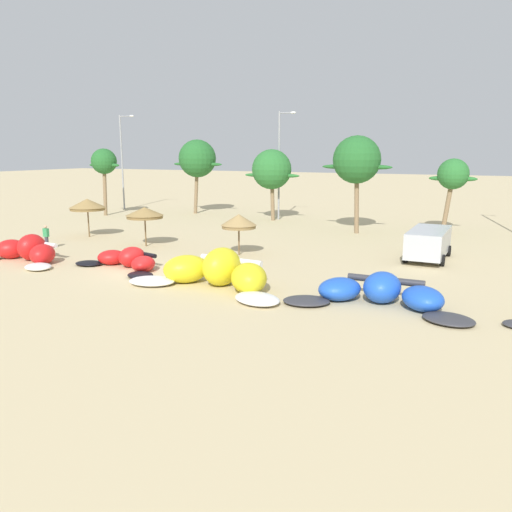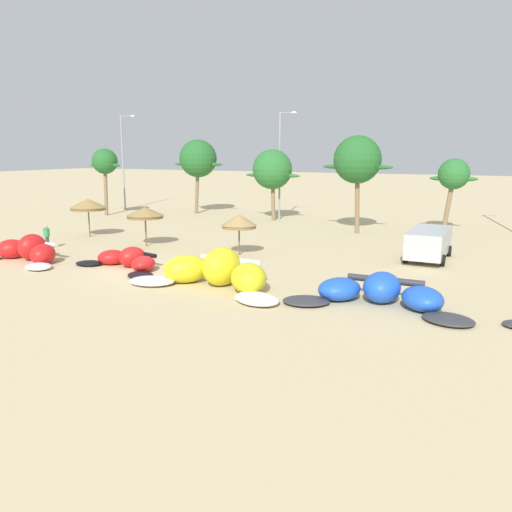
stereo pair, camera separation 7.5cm
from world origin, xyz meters
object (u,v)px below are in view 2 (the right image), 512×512
Objects in this scene: beach_umbrella_near_palms at (239,221)px; lamppost_west_center at (281,161)px; person_near_kites at (47,237)px; palm_center_left at (357,160)px; kite_left at (127,260)px; lamppost_west at (124,158)px; kite_left_of_center at (216,273)px; kite_far_left at (27,251)px; beach_umbrella_near_van at (88,204)px; parked_van at (429,242)px; kite_center at (380,293)px; palm_left at (198,159)px; palm_left_of_gap at (272,170)px; palm_leftmost at (105,163)px; palm_center_right at (454,175)px; beach_umbrella_middle at (145,213)px.

beach_umbrella_near_palms is 0.26× the size of lamppost_west_center.
palm_center_left is at bearing 43.11° from person_near_kites.
person_near_kites reaches higher than kite_left.
lamppost_west reaches higher than lamppost_west_center.
person_near_kites is (-8.52, 2.14, 0.38)m from kite_left.
kite_left_of_center is 15.58m from person_near_kites.
person_near_kites is (-12.50, -3.86, -1.33)m from beach_umbrella_near_palms.
kite_far_left is 9.11m from beach_umbrella_near_van.
parked_van is at bearing 53.51° from kite_left_of_center.
beach_umbrella_near_palms is at bearing 146.12° from kite_center.
parked_van is 0.67× the size of palm_left.
beach_umbrella_near_palms is 0.34× the size of palm_center_left.
palm_left is 9.49m from lamppost_west.
lamppost_west_center reaches higher than person_near_kites.
palm_left_of_gap reaches higher than kite_center.
palm_left is at bearing 162.41° from palm_center_left.
palm_leftmost is at bearing 150.42° from beach_umbrella_near_palms.
kite_far_left is 24.28m from palm_left_of_gap.
kite_left_of_center is 36.37m from lamppost_west.
beach_umbrella_near_van is 19.18m from lamppost_west.
kite_left is 0.83× the size of palm_center_left.
kite_far_left is 25.39m from lamppost_west_center.
parked_van is (8.34, 11.27, 0.38)m from kite_left_of_center.
kite_left is at bearing -125.98° from palm_center_right.
palm_center_right reaches higher than kite_left_of_center.
palm_left is (-3.37, 24.79, 5.06)m from kite_far_left.
palm_center_right is at bearing 89.01° from parked_van.
palm_center_right is (21.75, 22.04, 3.99)m from kite_far_left.
kite_left is 2.36× the size of beach_umbrella_middle.
beach_umbrella_near_van is 0.28× the size of lamppost_west.
kite_far_left is 2.60× the size of beach_umbrella_middle.
palm_center_right is (25.12, -2.75, -1.07)m from palm_left.
lamppost_west is at bearing 117.66° from kite_far_left.
palm_center_right reaches higher than parked_van.
person_near_kites is at bearing -111.35° from lamppost_west_center.
lamppost_west_center is at bearing 121.63° from kite_center.
lamppost_west_center reaches higher than palm_center_right.
kite_left_of_center is 25.05m from palm_left_of_gap.
palm_left_of_gap is (-7.50, 23.55, 4.03)m from kite_left_of_center.
parked_van reaches higher than person_near_kites.
kite_far_left is at bearing -103.84° from palm_left_of_gap.
person_near_kites is (-1.93, 3.29, 0.22)m from kite_far_left.
palm_left is at bearing 170.27° from palm_left_of_gap.
palm_left is 9.60m from lamppost_west_center.
palm_leftmost is (-32.56, 8.45, 4.24)m from parked_van.
palm_leftmost reaches higher than beach_umbrella_near_palms.
beach_umbrella_middle is at bearing -40.65° from palm_leftmost.
kite_far_left is at bearing -60.44° from palm_leftmost.
lamppost_west reaches higher than beach_umbrella_near_palms.
palm_left_of_gap is at bearing 12.92° from palm_leftmost.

